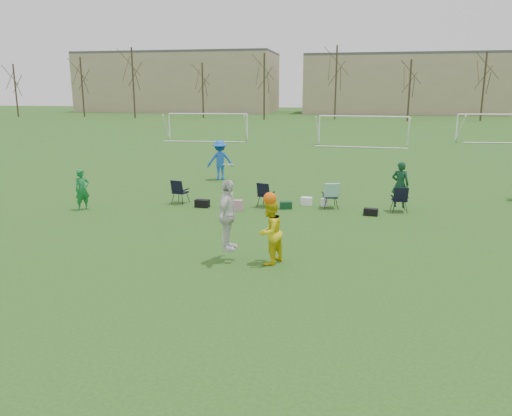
% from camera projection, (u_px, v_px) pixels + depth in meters
% --- Properties ---
extents(ground, '(260.00, 260.00, 0.00)m').
position_uv_depth(ground, '(204.00, 281.00, 11.93)').
color(ground, '#214C18').
rests_on(ground, ground).
extents(fielder_green_near, '(0.63, 0.68, 1.55)m').
position_uv_depth(fielder_green_near, '(82.00, 190.00, 18.94)').
color(fielder_green_near, '#147132').
rests_on(fielder_green_near, ground).
extents(fielder_blue, '(1.50, 1.23, 2.02)m').
position_uv_depth(fielder_blue, '(220.00, 160.00, 25.36)').
color(fielder_blue, blue).
rests_on(fielder_blue, ground).
extents(center_contest, '(1.85, 1.13, 2.66)m').
position_uv_depth(center_contest, '(249.00, 223.00, 13.00)').
color(center_contest, white).
rests_on(center_contest, ground).
extents(sideline_setup, '(9.29, 1.70, 1.89)m').
position_uv_depth(sideline_setup, '(314.00, 194.00, 19.24)').
color(sideline_setup, '#0F381F').
rests_on(sideline_setup, ground).
extents(goal_left, '(7.39, 0.76, 2.46)m').
position_uv_depth(goal_left, '(208.00, 119.00, 45.85)').
color(goal_left, white).
rests_on(goal_left, ground).
extents(goal_mid, '(7.40, 0.63, 2.46)m').
position_uv_depth(goal_mid, '(363.00, 122.00, 41.29)').
color(goal_mid, white).
rests_on(goal_mid, ground).
extents(goal_right, '(7.35, 1.14, 2.46)m').
position_uv_depth(goal_right, '(499.00, 120.00, 44.75)').
color(goal_right, white).
rests_on(goal_right, ground).
extents(tree_line, '(110.28, 3.28, 11.40)m').
position_uv_depth(tree_line, '(337.00, 87.00, 77.42)').
color(tree_line, '#382B21').
rests_on(tree_line, ground).
extents(building_row, '(126.00, 16.00, 13.00)m').
position_uv_depth(building_row, '(374.00, 83.00, 100.96)').
color(building_row, tan).
rests_on(building_row, ground).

